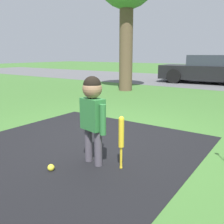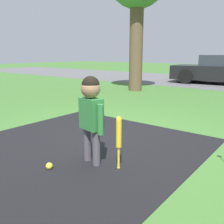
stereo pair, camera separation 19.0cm
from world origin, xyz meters
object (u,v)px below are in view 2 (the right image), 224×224
(sports_ball, at_px, (49,166))
(parked_car, at_px, (220,70))
(baseball_bat, at_px, (119,135))
(fire_hydrant, at_px, (136,77))
(child, at_px, (91,108))

(sports_ball, bearing_deg, parked_car, 95.09)
(baseball_bat, distance_m, fire_hydrant, 7.88)
(child, height_order, baseball_bat, child)
(sports_ball, xyz_separation_m, fire_hydrant, (-3.47, 7.23, 0.31))
(baseball_bat, height_order, parked_car, parked_car)
(baseball_bat, relative_size, fire_hydrant, 0.89)
(sports_ball, bearing_deg, baseball_bat, 38.72)
(baseball_bat, distance_m, sports_ball, 0.89)
(sports_ball, xyz_separation_m, parked_car, (-0.90, 10.11, 0.56))
(baseball_bat, bearing_deg, parked_car, 99.07)
(fire_hydrant, bearing_deg, sports_ball, -64.37)
(baseball_bat, height_order, sports_ball, baseball_bat)
(sports_ball, distance_m, fire_hydrant, 8.03)
(child, xyz_separation_m, parked_car, (-1.17, 9.67, -0.09))
(child, bearing_deg, fire_hydrant, 131.00)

